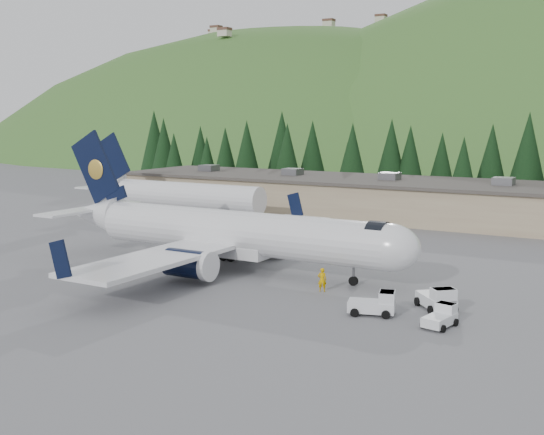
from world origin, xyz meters
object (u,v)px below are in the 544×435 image
(second_airliner, at_px, (171,194))
(baggage_tug_c, at_px, (441,317))
(baggage_tug_a, at_px, (376,304))
(terminal_building, at_px, (355,196))
(baggage_tug_b, at_px, (438,299))
(ramp_worker, at_px, (322,280))
(airliner, at_px, (228,233))

(second_airliner, relative_size, baggage_tug_c, 9.53)
(baggage_tug_a, distance_m, baggage_tug_c, 4.70)
(second_airliner, xyz_separation_m, terminal_building, (19.91, 16.00, -0.70))
(baggage_tug_b, xyz_separation_m, terminal_building, (-24.18, 41.74, 1.82))
(baggage_tug_c, bearing_deg, baggage_tug_a, 96.83)
(baggage_tug_a, height_order, baggage_tug_b, baggage_tug_b)
(baggage_tug_b, distance_m, baggage_tug_c, 3.72)
(ramp_worker, bearing_deg, baggage_tug_a, 122.37)
(baggage_tug_a, distance_m, baggage_tug_b, 4.67)
(baggage_tug_a, xyz_separation_m, terminal_building, (-20.76, 44.92, 1.86))
(airliner, relative_size, baggage_tug_b, 10.13)
(terminal_building, distance_m, ramp_worker, 43.66)
(airliner, relative_size, baggage_tug_c, 12.79)
(airliner, bearing_deg, baggage_tug_b, -10.20)
(airliner, bearing_deg, terminal_building, 96.18)
(ramp_worker, bearing_deg, airliner, -40.48)
(terminal_building, bearing_deg, second_airliner, -141.22)
(ramp_worker, bearing_deg, second_airliner, -60.59)
(airliner, relative_size, terminal_building, 0.52)
(baggage_tug_b, height_order, baggage_tug_c, baggage_tug_b)
(ramp_worker, bearing_deg, baggage_tug_c, 133.81)
(baggage_tug_a, relative_size, baggage_tug_b, 0.96)
(baggage_tug_a, distance_m, terminal_building, 49.52)
(second_airliner, height_order, baggage_tug_c, second_airliner)
(baggage_tug_b, relative_size, terminal_building, 0.05)
(second_airliner, height_order, ramp_worker, second_airliner)
(airliner, xyz_separation_m, baggage_tug_c, (21.52, -7.24, -2.64))
(baggage_tug_b, height_order, ramp_worker, ramp_worker)
(baggage_tug_c, bearing_deg, airliner, 82.13)
(airliner, bearing_deg, baggage_tug_c, -18.32)
(baggage_tug_c, height_order, ramp_worker, ramp_worker)
(baggage_tug_c, relative_size, terminal_building, 0.04)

